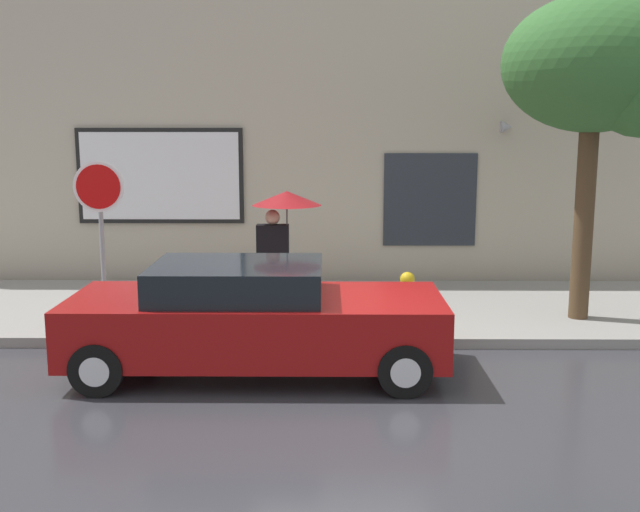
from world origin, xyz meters
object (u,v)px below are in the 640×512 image
object	(u,v)px
fire_hydrant	(407,295)
pedestrian_with_umbrella	(283,216)
street_tree	(603,71)
parked_car	(254,319)
stop_sign	(100,210)

from	to	relation	value
fire_hydrant	pedestrian_with_umbrella	distance (m)	2.31
pedestrian_with_umbrella	street_tree	bearing A→B (deg)	-1.31
pedestrian_with_umbrella	street_tree	xyz separation A→B (m)	(4.76, -0.11, 2.17)
parked_car	pedestrian_with_umbrella	size ratio (longest dim) A/B	2.37
pedestrian_with_umbrella	stop_sign	bearing A→B (deg)	-171.56
fire_hydrant	street_tree	xyz separation A→B (m)	(2.82, -0.04, 3.42)
fire_hydrant	pedestrian_with_umbrella	size ratio (longest dim) A/B	0.37
parked_car	street_tree	distance (m)	6.33
fire_hydrant	stop_sign	world-z (taller)	stop_sign
stop_sign	parked_car	bearing A→B (deg)	-37.35
pedestrian_with_umbrella	street_tree	distance (m)	5.24
parked_car	fire_hydrant	distance (m)	3.12
pedestrian_with_umbrella	stop_sign	distance (m)	2.74
parked_car	stop_sign	size ratio (longest dim) A/B	1.91
fire_hydrant	street_tree	bearing A→B (deg)	-0.83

